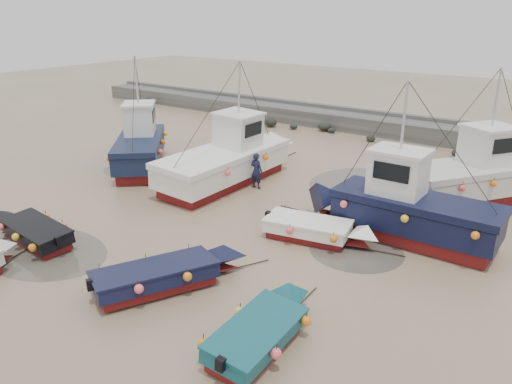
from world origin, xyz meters
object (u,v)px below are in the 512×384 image
dinghy_4 (33,228)px  dinghy_1 (166,273)px  dinghy_5 (316,228)px  cabin_boat_2 (401,206)px  cabin_boat_3 (480,174)px  person (256,188)px  dinghy_2 (262,327)px  cabin_boat_0 (141,143)px  cabin_boat_1 (231,157)px

dinghy_4 → dinghy_1: bearing=-79.3°
dinghy_4 → dinghy_5: 11.23m
dinghy_1 → dinghy_5: same height
cabin_boat_2 → cabin_boat_3: bearing=-14.1°
dinghy_5 → person: bearing=-134.5°
dinghy_2 → dinghy_4: (-11.10, 0.03, -0.01)m
dinghy_5 → person: 6.68m
cabin_boat_0 → person: (7.73, 0.75, -1.35)m
cabin_boat_2 → dinghy_5: bearing=130.9°
dinghy_1 → cabin_boat_0: (-10.99, 8.91, 0.81)m
dinghy_1 → dinghy_5: bearing=95.5°
dinghy_1 → person: dinghy_1 is taller
dinghy_1 → cabin_boat_1: (-5.01, 9.80, 0.76)m
cabin_boat_2 → cabin_boat_3: (1.56, 6.18, -0.01)m
dinghy_4 → cabin_boat_2: size_ratio=0.61×
cabin_boat_0 → cabin_boat_3: (17.38, 5.45, 0.00)m
cabin_boat_0 → cabin_boat_3: same height
dinghy_2 → cabin_boat_2: bearing=83.2°
dinghy_1 → cabin_boat_0: cabin_boat_0 is taller
dinghy_4 → person: (3.55, 10.23, -0.55)m
dinghy_5 → cabin_boat_1: size_ratio=0.49×
cabin_boat_2 → cabin_boat_3: size_ratio=1.07×
dinghy_5 → dinghy_4: bearing=-65.3°
dinghy_4 → cabin_boat_1: 10.56m
dinghy_2 → cabin_boat_1: (-9.30, 10.41, 0.74)m
dinghy_1 → cabin_boat_2: 9.55m
dinghy_2 → cabin_boat_0: 18.02m
cabin_boat_2 → person: (-8.10, 1.47, -1.36)m
cabin_boat_2 → cabin_boat_3: 6.37m
dinghy_2 → dinghy_5: size_ratio=0.98×
cabin_boat_0 → cabin_boat_1: size_ratio=0.71×
dinghy_1 → person: bearing=135.1°
dinghy_5 → cabin_boat_1: bearing=-128.6°
dinghy_2 → cabin_boat_3: cabin_boat_3 is taller
dinghy_5 → cabin_boat_1: cabin_boat_1 is taller
dinghy_5 → person: size_ratio=3.01×
dinghy_5 → cabin_boat_1: 8.27m
dinghy_2 → cabin_boat_1: size_ratio=0.48×
dinghy_4 → person: 10.85m
dinghy_1 → dinghy_4: (-6.81, -0.58, 0.01)m
dinghy_1 → dinghy_5: (2.30, 5.99, 0.01)m
dinghy_4 → cabin_boat_3: cabin_boat_3 is taller
person → dinghy_2: bearing=126.5°
cabin_boat_2 → person: 8.34m
dinghy_2 → dinghy_4: same height
dinghy_1 → cabin_boat_2: bearing=85.9°
cabin_boat_0 → person: 7.88m
cabin_boat_1 → person: (1.75, -0.14, -1.30)m
dinghy_4 → cabin_boat_0: (-4.18, 9.49, 0.80)m
dinghy_4 → person: bearing=-13.2°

